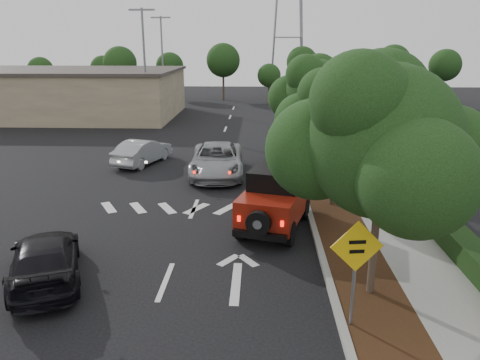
# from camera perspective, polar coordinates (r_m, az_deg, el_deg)

# --- Properties ---
(ground) EXTENTS (120.00, 120.00, 0.00)m
(ground) POSITION_cam_1_polar(r_m,az_deg,el_deg) (13.66, -9.08, -12.13)
(ground) COLOR black
(ground) RESTS_ON ground
(curb) EXTENTS (0.20, 70.00, 0.15)m
(curb) POSITION_cam_1_polar(r_m,az_deg,el_deg) (24.67, 6.93, 1.30)
(curb) COLOR #9E9B93
(curb) RESTS_ON ground
(planting_strip) EXTENTS (1.80, 70.00, 0.12)m
(planting_strip) POSITION_cam_1_polar(r_m,az_deg,el_deg) (24.78, 9.23, 1.23)
(planting_strip) COLOR black
(planting_strip) RESTS_ON ground
(sidewalk) EXTENTS (2.00, 70.00, 0.12)m
(sidewalk) POSITION_cam_1_polar(r_m,az_deg,el_deg) (25.08, 13.54, 1.17)
(sidewalk) COLOR gray
(sidewalk) RESTS_ON ground
(hedge) EXTENTS (0.80, 70.00, 0.80)m
(hedge) POSITION_cam_1_polar(r_m,az_deg,el_deg) (25.30, 16.71, 1.86)
(hedge) COLOR black
(hedge) RESTS_ON ground
(commercial_building) EXTENTS (22.00, 12.00, 4.00)m
(commercial_building) POSITION_cam_1_polar(r_m,az_deg,el_deg) (45.91, -21.91, 9.72)
(commercial_building) COLOR #87755D
(commercial_building) RESTS_ON ground
(transmission_tower) EXTENTS (7.00, 4.00, 28.00)m
(transmission_tower) POSITION_cam_1_polar(r_m,az_deg,el_deg) (60.18, 5.65, 10.24)
(transmission_tower) COLOR slate
(transmission_tower) RESTS_ON ground
(street_tree_near) EXTENTS (3.80, 3.80, 5.92)m
(street_tree_near) POSITION_cam_1_polar(r_m,az_deg,el_deg) (13.32, 15.51, -13.35)
(street_tree_near) COLOR black
(street_tree_near) RESTS_ON ground
(street_tree_mid) EXTENTS (3.20, 3.20, 5.32)m
(street_tree_mid) POSITION_cam_1_polar(r_m,az_deg,el_deg) (19.59, 11.05, -3.18)
(street_tree_mid) COLOR black
(street_tree_mid) RESTS_ON ground
(street_tree_far) EXTENTS (3.40, 3.40, 5.62)m
(street_tree_far) POSITION_cam_1_polar(r_m,az_deg,el_deg) (25.75, 8.97, 1.69)
(street_tree_far) COLOR black
(street_tree_far) RESTS_ON ground
(light_pole_a) EXTENTS (2.00, 0.22, 9.00)m
(light_pole_a) POSITION_cam_1_polar(r_m,az_deg,el_deg) (39.35, -11.14, 6.70)
(light_pole_a) COLOR slate
(light_pole_a) RESTS_ON ground
(light_pole_b) EXTENTS (2.00, 0.22, 9.00)m
(light_pole_b) POSITION_cam_1_polar(r_m,az_deg,el_deg) (51.16, -9.18, 9.01)
(light_pole_b) COLOR slate
(light_pole_b) RESTS_ON ground
(red_jeep) EXTENTS (2.88, 4.47, 2.19)m
(red_jeep) POSITION_cam_1_polar(r_m,az_deg,el_deg) (16.92, 4.47, -2.10)
(red_jeep) COLOR black
(red_jeep) RESTS_ON ground
(silver_suv_ahead) EXTENTS (2.87, 5.73, 1.56)m
(silver_suv_ahead) POSITION_cam_1_polar(r_m,az_deg,el_deg) (23.59, -2.82, 2.46)
(silver_suv_ahead) COLOR #979A9E
(silver_suv_ahead) RESTS_ON ground
(black_suv_oncoming) EXTENTS (3.34, 4.82, 1.30)m
(black_suv_oncoming) POSITION_cam_1_polar(r_m,az_deg,el_deg) (14.36, -22.66, -8.89)
(black_suv_oncoming) COLOR black
(black_suv_oncoming) RESTS_ON ground
(silver_sedan_oncoming) EXTENTS (2.69, 4.39, 1.37)m
(silver_sedan_oncoming) POSITION_cam_1_polar(r_m,az_deg,el_deg) (26.36, -11.78, 3.42)
(silver_sedan_oncoming) COLOR #9FA3A6
(silver_sedan_oncoming) RESTS_ON ground
(parked_suv) EXTENTS (4.30, 2.13, 1.41)m
(parked_suv) POSITION_cam_1_polar(r_m,az_deg,el_deg) (39.66, -15.06, 7.55)
(parked_suv) COLOR #B3B6BB
(parked_suv) RESTS_ON ground
(speed_hump_sign) EXTENTS (1.21, 0.18, 2.59)m
(speed_hump_sign) POSITION_cam_1_polar(r_m,az_deg,el_deg) (10.98, 13.93, -9.38)
(speed_hump_sign) COLOR slate
(speed_hump_sign) RESTS_ON ground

